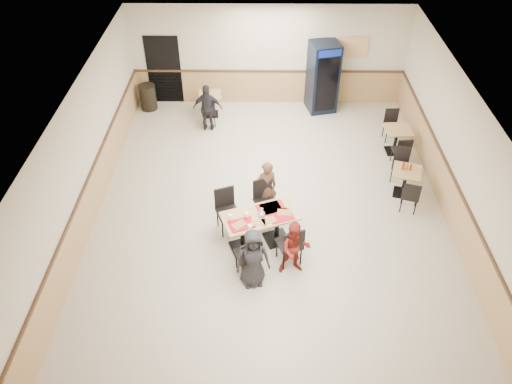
{
  "coord_description": "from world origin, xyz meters",
  "views": [
    {
      "loc": [
        -0.25,
        -8.61,
        7.75
      ],
      "look_at": [
        -0.32,
        -0.5,
        0.95
      ],
      "focal_mm": 35.0,
      "sensor_mm": 36.0,
      "label": 1
    }
  ],
  "objects_px": {
    "diner_woman_left": "(253,258)",
    "side_table_near": "(405,178)",
    "lone_diner": "(208,108)",
    "diner_woman_right": "(295,248)",
    "side_table_far": "(396,137)",
    "trash_bin": "(148,97)",
    "pepsi_cooler": "(323,77)",
    "back_table": "(210,101)",
    "main_table": "(260,225)",
    "diner_man_opposite": "(266,188)"
  },
  "relations": [
    {
      "from": "side_table_far",
      "to": "pepsi_cooler",
      "type": "relative_size",
      "value": 0.34
    },
    {
      "from": "trash_bin",
      "to": "back_table",
      "type": "bearing_deg",
      "value": -10.47
    },
    {
      "from": "side_table_far",
      "to": "main_table",
      "type": "bearing_deg",
      "value": -135.91
    },
    {
      "from": "back_table",
      "to": "pepsi_cooler",
      "type": "relative_size",
      "value": 0.34
    },
    {
      "from": "diner_woman_right",
      "to": "back_table",
      "type": "bearing_deg",
      "value": 103.81
    },
    {
      "from": "main_table",
      "to": "side_table_near",
      "type": "xyz_separation_m",
      "value": [
        3.42,
        1.71,
        -0.09
      ]
    },
    {
      "from": "diner_woman_right",
      "to": "side_table_far",
      "type": "height_order",
      "value": "diner_woman_right"
    },
    {
      "from": "side_table_near",
      "to": "trash_bin",
      "type": "relative_size",
      "value": 1.06
    },
    {
      "from": "diner_woman_left",
      "to": "pepsi_cooler",
      "type": "distance_m",
      "value": 7.02
    },
    {
      "from": "diner_woman_left",
      "to": "diner_woman_right",
      "type": "height_order",
      "value": "diner_woman_left"
    },
    {
      "from": "side_table_near",
      "to": "side_table_far",
      "type": "xyz_separation_m",
      "value": [
        0.15,
        1.75,
        0.01
      ]
    },
    {
      "from": "side_table_far",
      "to": "pepsi_cooler",
      "type": "distance_m",
      "value": 2.9
    },
    {
      "from": "diner_man_opposite",
      "to": "pepsi_cooler",
      "type": "relative_size",
      "value": 0.68
    },
    {
      "from": "diner_woman_right",
      "to": "side_table_far",
      "type": "relative_size",
      "value": 1.79
    },
    {
      "from": "back_table",
      "to": "pepsi_cooler",
      "type": "xyz_separation_m",
      "value": [
        3.26,
        0.39,
        0.58
      ]
    },
    {
      "from": "pepsi_cooler",
      "to": "back_table",
      "type": "bearing_deg",
      "value": 173.55
    },
    {
      "from": "side_table_far",
      "to": "trash_bin",
      "type": "bearing_deg",
      "value": 162.48
    },
    {
      "from": "side_table_near",
      "to": "main_table",
      "type": "bearing_deg",
      "value": -153.5
    },
    {
      "from": "main_table",
      "to": "diner_man_opposite",
      "type": "bearing_deg",
      "value": 62.1
    },
    {
      "from": "main_table",
      "to": "diner_woman_right",
      "type": "distance_m",
      "value": 1.02
    },
    {
      "from": "trash_bin",
      "to": "pepsi_cooler",
      "type": "bearing_deg",
      "value": 0.48
    },
    {
      "from": "side_table_near",
      "to": "pepsi_cooler",
      "type": "bearing_deg",
      "value": 112.19
    },
    {
      "from": "diner_woman_left",
      "to": "back_table",
      "type": "bearing_deg",
      "value": 90.89
    },
    {
      "from": "diner_man_opposite",
      "to": "back_table",
      "type": "relative_size",
      "value": 1.99
    },
    {
      "from": "diner_woman_right",
      "to": "diner_man_opposite",
      "type": "bearing_deg",
      "value": 101.42
    },
    {
      "from": "side_table_near",
      "to": "pepsi_cooler",
      "type": "xyz_separation_m",
      "value": [
        -1.62,
        3.98,
        0.57
      ]
    },
    {
      "from": "side_table_near",
      "to": "side_table_far",
      "type": "bearing_deg",
      "value": 85.13
    },
    {
      "from": "diner_man_opposite",
      "to": "trash_bin",
      "type": "height_order",
      "value": "diner_man_opposite"
    },
    {
      "from": "main_table",
      "to": "side_table_far",
      "type": "relative_size",
      "value": 2.42
    },
    {
      "from": "diner_woman_left",
      "to": "side_table_near",
      "type": "distance_m",
      "value": 4.5
    },
    {
      "from": "diner_man_opposite",
      "to": "main_table",
      "type": "bearing_deg",
      "value": 64.11
    },
    {
      "from": "diner_woman_left",
      "to": "lone_diner",
      "type": "xyz_separation_m",
      "value": [
        -1.33,
        5.57,
        0.01
      ]
    },
    {
      "from": "side_table_far",
      "to": "lone_diner",
      "type": "bearing_deg",
      "value": 168.08
    },
    {
      "from": "main_table",
      "to": "diner_woman_right",
      "type": "xyz_separation_m",
      "value": [
        0.69,
        -0.74,
        0.08
      ]
    },
    {
      "from": "main_table",
      "to": "diner_woman_left",
      "type": "height_order",
      "value": "diner_woman_left"
    },
    {
      "from": "diner_woman_right",
      "to": "side_table_near",
      "type": "distance_m",
      "value": 3.67
    },
    {
      "from": "diner_man_opposite",
      "to": "side_table_far",
      "type": "bearing_deg",
      "value": -163.55
    },
    {
      "from": "side_table_far",
      "to": "trash_bin",
      "type": "height_order",
      "value": "trash_bin"
    },
    {
      "from": "lone_diner",
      "to": "side_table_far",
      "type": "relative_size",
      "value": 1.93
    },
    {
      "from": "diner_woman_right",
      "to": "lone_diner",
      "type": "xyz_separation_m",
      "value": [
        -2.15,
        5.26,
        0.05
      ]
    },
    {
      "from": "lone_diner",
      "to": "pepsi_cooler",
      "type": "distance_m",
      "value": 3.48
    },
    {
      "from": "diner_man_opposite",
      "to": "lone_diner",
      "type": "bearing_deg",
      "value": -83.89
    },
    {
      "from": "main_table",
      "to": "diner_woman_left",
      "type": "distance_m",
      "value": 1.07
    },
    {
      "from": "diner_woman_left",
      "to": "trash_bin",
      "type": "relative_size",
      "value": 1.76
    },
    {
      "from": "diner_woman_right",
      "to": "back_table",
      "type": "distance_m",
      "value": 6.41
    },
    {
      "from": "diner_woman_right",
      "to": "trash_bin",
      "type": "distance_m",
      "value": 7.56
    },
    {
      "from": "back_table",
      "to": "trash_bin",
      "type": "height_order",
      "value": "trash_bin"
    },
    {
      "from": "diner_woman_right",
      "to": "side_table_far",
      "type": "bearing_deg",
      "value": 49.74
    },
    {
      "from": "back_table",
      "to": "trash_bin",
      "type": "distance_m",
      "value": 1.93
    },
    {
      "from": "lone_diner",
      "to": "back_table",
      "type": "bearing_deg",
      "value": -88.49
    }
  ]
}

